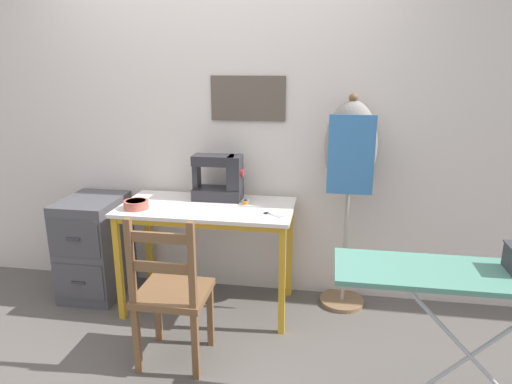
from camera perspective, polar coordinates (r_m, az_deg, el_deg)
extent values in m
plane|color=#5B5651|center=(3.19, -7.22, -16.51)|extent=(14.00, 14.00, 0.00)
cube|color=silver|center=(3.36, -4.77, 8.50)|extent=(10.00, 0.05, 2.55)
cube|color=brown|center=(3.26, -1.01, 11.61)|extent=(0.53, 0.02, 0.31)
cube|color=silver|center=(3.13, -6.16, -1.90)|extent=(1.18, 0.60, 0.02)
cube|color=gold|center=(2.91, -7.48, -4.04)|extent=(1.10, 0.03, 0.04)
cube|color=gold|center=(3.24, -16.75, -9.18)|extent=(0.04, 0.04, 0.74)
cube|color=gold|center=(2.95, 3.27, -11.07)|extent=(0.04, 0.04, 0.74)
cube|color=gold|center=(3.67, -13.26, -5.90)|extent=(0.04, 0.04, 0.74)
cube|color=gold|center=(3.41, 4.22, -7.18)|extent=(0.04, 0.04, 0.74)
cube|color=#28282D|center=(3.26, -4.78, -0.19)|extent=(0.34, 0.19, 0.08)
cube|color=#28282D|center=(3.19, -2.65, 2.44)|extent=(0.09, 0.16, 0.24)
cube|color=#28282D|center=(3.21, -5.27, 3.98)|extent=(0.30, 0.14, 0.07)
cube|color=#28282D|center=(3.27, -7.43, 2.01)|extent=(0.04, 0.10, 0.17)
cylinder|color=#B22D2D|center=(3.18, -1.71, 2.40)|extent=(0.02, 0.06, 0.06)
cylinder|color=#99999E|center=(3.16, -2.68, 4.74)|extent=(0.01, 0.01, 0.02)
cylinder|color=#B25647|center=(3.14, -14.76, -1.53)|extent=(0.16, 0.16, 0.06)
cylinder|color=brown|center=(3.13, -14.79, -1.09)|extent=(0.13, 0.13, 0.01)
cube|color=silver|center=(2.91, 2.50, -2.90)|extent=(0.11, 0.05, 0.00)
cube|color=silver|center=(2.90, 2.32, -2.98)|extent=(0.10, 0.08, 0.00)
torus|color=black|center=(2.95, 1.25, -2.67)|extent=(0.03, 0.03, 0.01)
torus|color=black|center=(2.95, 1.31, -2.64)|extent=(0.03, 0.03, 0.01)
cylinder|color=orange|center=(3.12, -1.34, -1.32)|extent=(0.04, 0.04, 0.03)
cylinder|color=beige|center=(3.12, -1.34, -1.06)|extent=(0.04, 0.04, 0.00)
cylinder|color=beige|center=(3.13, -1.33, -1.58)|extent=(0.04, 0.04, 0.00)
cube|color=brown|center=(2.72, -10.28, -12.34)|extent=(0.40, 0.38, 0.04)
cube|color=brown|center=(3.02, -12.17, -14.32)|extent=(0.04, 0.04, 0.41)
cube|color=brown|center=(2.92, -5.72, -15.12)|extent=(0.04, 0.04, 0.41)
cube|color=brown|center=(2.77, -14.66, -17.50)|extent=(0.04, 0.04, 0.41)
cube|color=brown|center=(2.66, -7.59, -18.58)|extent=(0.04, 0.04, 0.41)
cube|color=brown|center=(2.54, -15.43, -8.33)|extent=(0.04, 0.04, 0.48)
cube|color=brown|center=(2.42, -8.01, -9.10)|extent=(0.04, 0.04, 0.48)
cube|color=brown|center=(2.42, -12.00, -5.62)|extent=(0.34, 0.02, 0.06)
cube|color=brown|center=(2.49, -11.78, -9.22)|extent=(0.34, 0.02, 0.06)
cube|color=#4C4C51|center=(3.65, -19.49, -6.43)|extent=(0.40, 0.51, 0.75)
cube|color=#46464B|center=(3.39, -21.83, -5.45)|extent=(0.37, 0.01, 0.27)
cube|color=#333338|center=(3.38, -21.92, -5.51)|extent=(0.10, 0.01, 0.02)
cube|color=#46464B|center=(3.51, -21.28, -10.46)|extent=(0.37, 0.01, 0.27)
cube|color=#333338|center=(3.51, -21.36, -10.53)|extent=(0.10, 0.01, 0.02)
cylinder|color=#846647|center=(3.51, 10.67, -13.23)|extent=(0.32, 0.32, 0.03)
cylinder|color=#ADA89E|center=(3.30, 11.09, -6.03)|extent=(0.03, 0.03, 0.92)
ellipsoid|color=gray|center=(3.12, 11.75, 5.53)|extent=(0.35, 0.25, 0.62)
sphere|color=brown|center=(3.08, 12.09, 11.45)|extent=(0.06, 0.06, 0.06)
cube|color=teal|center=(3.00, 11.80, 4.51)|extent=(0.30, 0.01, 0.52)
cube|color=#518E7A|center=(2.26, 26.43, -9.33)|extent=(1.27, 0.36, 0.02)
cylinder|color=#B7B7BC|center=(2.45, 25.20, -18.08)|extent=(0.78, 0.02, 0.81)
cylinder|color=#B7B7BC|center=(2.45, 25.20, -18.08)|extent=(0.78, 0.02, 0.81)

